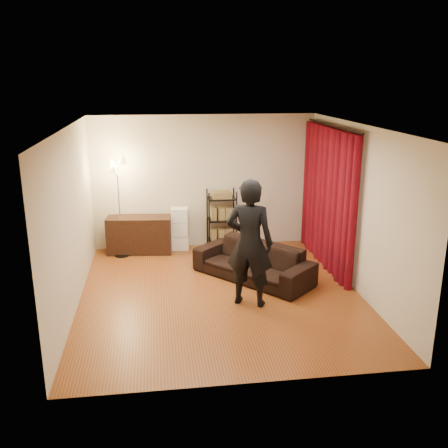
{
  "coord_description": "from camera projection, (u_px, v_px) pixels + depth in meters",
  "views": [
    {
      "loc": [
        -0.96,
        -7.42,
        3.41
      ],
      "look_at": [
        0.1,
        0.3,
        1.1
      ],
      "focal_mm": 40.0,
      "sensor_mm": 36.0,
      "label": 1
    }
  ],
  "objects": [
    {
      "name": "wall_left",
      "position": [
        72.0,
        220.0,
        7.47
      ],
      "size": [
        0.0,
        5.0,
        5.0
      ],
      "primitive_type": "plane",
      "rotation": [
        1.57,
        0.0,
        1.57
      ],
      "color": "beige",
      "rests_on": "ground"
    },
    {
      "name": "wall_front",
      "position": [
        250.0,
        275.0,
        5.39
      ],
      "size": [
        5.0,
        0.0,
        5.0
      ],
      "primitive_type": "plane",
      "rotation": [
        -1.57,
        0.0,
        0.0
      ],
      "color": "beige",
      "rests_on": "ground"
    },
    {
      "name": "person",
      "position": [
        249.0,
        243.0,
        7.53
      ],
      "size": [
        0.86,
        0.73,
        1.99
      ],
      "primitive_type": "imported",
      "rotation": [
        0.0,
        0.0,
        2.73
      ],
      "color": "black",
      "rests_on": "ground"
    },
    {
      "name": "curtain_rod",
      "position": [
        333.0,
        126.0,
        8.76
      ],
      "size": [
        0.04,
        2.65,
        0.04
      ],
      "primitive_type": "cylinder",
      "rotation": [
        1.57,
        0.0,
        0.0
      ],
      "color": "black",
      "rests_on": "wall_right"
    },
    {
      "name": "floor_lamp",
      "position": [
        119.0,
        208.0,
        9.61
      ],
      "size": [
        0.36,
        0.36,
        1.94
      ],
      "primitive_type": null,
      "rotation": [
        0.0,
        0.0,
        -0.04
      ],
      "color": "silver",
      "rests_on": "ground"
    },
    {
      "name": "ceiling",
      "position": [
        220.0,
        126.0,
        7.38
      ],
      "size": [
        5.0,
        5.0,
        0.0
      ],
      "primitive_type": "plane",
      "rotation": [
        3.14,
        0.0,
        0.0
      ],
      "color": "white",
      "rests_on": "ground"
    },
    {
      "name": "floor",
      "position": [
        220.0,
        294.0,
        8.15
      ],
      "size": [
        5.0,
        5.0,
        0.0
      ],
      "primitive_type": "plane",
      "color": "brown",
      "rests_on": "ground"
    },
    {
      "name": "media_cabinet",
      "position": [
        140.0,
        235.0,
        9.98
      ],
      "size": [
        1.3,
        0.6,
        0.74
      ],
      "primitive_type": "cube",
      "rotation": [
        0.0,
        0.0,
        -0.1
      ],
      "color": "black",
      "rests_on": "ground"
    },
    {
      "name": "storage_boxes",
      "position": [
        180.0,
        229.0,
        10.15
      ],
      "size": [
        0.39,
        0.33,
        0.87
      ],
      "primitive_type": null,
      "rotation": [
        0.0,
        0.0,
        -0.14
      ],
      "color": "silver",
      "rests_on": "ground"
    },
    {
      "name": "wall_right",
      "position": [
        358.0,
        209.0,
        8.06
      ],
      "size": [
        0.0,
        5.0,
        5.0
      ],
      "primitive_type": "plane",
      "rotation": [
        1.57,
        0.0,
        -1.57
      ],
      "color": "beige",
      "rests_on": "ground"
    },
    {
      "name": "curtain",
      "position": [
        328.0,
        198.0,
        9.13
      ],
      "size": [
        0.22,
        2.65,
        2.55
      ],
      "primitive_type": null,
      "color": "#6C050E",
      "rests_on": "ground"
    },
    {
      "name": "wire_shelf",
      "position": [
        222.0,
        219.0,
        10.18
      ],
      "size": [
        0.66,
        0.58,
        1.22
      ],
      "primitive_type": null,
      "rotation": [
        0.0,
        0.0,
        -0.42
      ],
      "color": "black",
      "rests_on": "ground"
    },
    {
      "name": "wall_back",
      "position": [
        204.0,
        182.0,
        10.14
      ],
      "size": [
        5.0,
        0.0,
        5.0
      ],
      "primitive_type": "plane",
      "rotation": [
        1.57,
        0.0,
        0.0
      ],
      "color": "beige",
      "rests_on": "ground"
    },
    {
      "name": "sofa",
      "position": [
        253.0,
        262.0,
        8.68
      ],
      "size": [
        2.04,
        2.14,
        0.62
      ],
      "primitive_type": "imported",
      "rotation": [
        0.0,
        0.0,
        -0.84
      ],
      "color": "black",
      "rests_on": "ground"
    }
  ]
}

